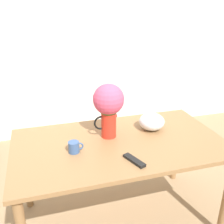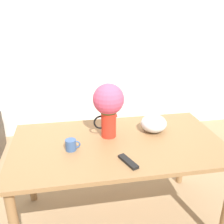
% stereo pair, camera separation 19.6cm
% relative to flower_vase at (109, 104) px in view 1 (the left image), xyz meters
% --- Properties ---
extents(ground_plane, '(12.00, 12.00, 0.00)m').
position_rel_flower_vase_xyz_m(ground_plane, '(-0.10, -0.06, -1.01)').
color(ground_plane, '#9E7F5B').
extents(wall_back, '(8.00, 0.05, 2.60)m').
position_rel_flower_vase_xyz_m(wall_back, '(-0.10, 1.65, 0.29)').
color(wall_back, silver).
rests_on(wall_back, ground_plane).
extents(table, '(1.57, 0.88, 0.74)m').
position_rel_flower_vase_xyz_m(table, '(0.05, -0.11, -0.35)').
color(table, olive).
rests_on(table, ground_plane).
extents(flower_vase, '(0.23, 0.23, 0.42)m').
position_rel_flower_vase_xyz_m(flower_vase, '(0.00, 0.00, 0.00)').
color(flower_vase, red).
rests_on(flower_vase, table).
extents(coffee_mug, '(0.11, 0.08, 0.08)m').
position_rel_flower_vase_xyz_m(coffee_mug, '(-0.29, -0.16, -0.23)').
color(coffee_mug, '#385689').
rests_on(coffee_mug, table).
extents(white_bowl, '(0.21, 0.21, 0.14)m').
position_rel_flower_vase_xyz_m(white_bowl, '(0.37, 0.02, -0.20)').
color(white_bowl, silver).
rests_on(white_bowl, table).
extents(remote_control, '(0.11, 0.18, 0.02)m').
position_rel_flower_vase_xyz_m(remote_control, '(0.06, -0.39, -0.26)').
color(remote_control, black).
rests_on(remote_control, table).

